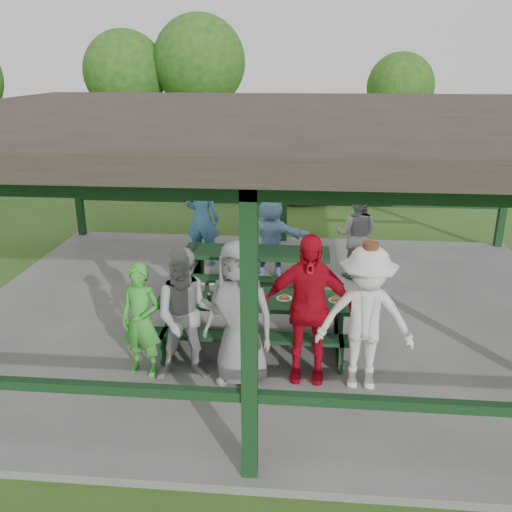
# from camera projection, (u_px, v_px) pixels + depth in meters

# --- Properties ---
(ground) EXTENTS (90.00, 90.00, 0.00)m
(ground) POSITION_uv_depth(u_px,v_px,m) (273.00, 315.00, 9.02)
(ground) COLOR #2F5119
(ground) RESTS_ON ground
(concrete_slab) EXTENTS (10.00, 8.00, 0.10)m
(concrete_slab) POSITION_uv_depth(u_px,v_px,m) (273.00, 313.00, 9.00)
(concrete_slab) COLOR #60605C
(concrete_slab) RESTS_ON ground
(pavilion_structure) EXTENTS (10.60, 8.60, 3.24)m
(pavilion_structure) POSITION_uv_depth(u_px,v_px,m) (275.00, 121.00, 7.95)
(pavilion_structure) COLOR black
(pavilion_structure) RESTS_ON concrete_slab
(picnic_table_near) EXTENTS (2.74, 1.39, 0.75)m
(picnic_table_near) POSITION_uv_depth(u_px,v_px,m) (255.00, 315.00, 7.71)
(picnic_table_near) COLOR black
(picnic_table_near) RESTS_ON concrete_slab
(picnic_table_far) EXTENTS (2.56, 1.39, 0.75)m
(picnic_table_far) POSITION_uv_depth(u_px,v_px,m) (256.00, 266.00, 9.60)
(picnic_table_far) COLOR black
(picnic_table_far) RESTS_ON concrete_slab
(table_setting) EXTENTS (2.36, 0.45, 0.10)m
(table_setting) POSITION_uv_depth(u_px,v_px,m) (234.00, 294.00, 7.66)
(table_setting) COLOR white
(table_setting) RESTS_ON picnic_table_near
(contestant_green) EXTENTS (0.63, 0.48, 1.52)m
(contestant_green) POSITION_uv_depth(u_px,v_px,m) (141.00, 320.00, 6.93)
(contestant_green) COLOR green
(contestant_green) RESTS_ON concrete_slab
(contestant_grey_left) EXTENTS (0.98, 0.84, 1.77)m
(contestant_grey_left) POSITION_uv_depth(u_px,v_px,m) (187.00, 316.00, 6.76)
(contestant_grey_left) COLOR #969699
(contestant_grey_left) RESTS_ON concrete_slab
(contestant_grey_mid) EXTENTS (1.07, 0.87, 1.89)m
(contestant_grey_mid) POSITION_uv_depth(u_px,v_px,m) (240.00, 314.00, 6.68)
(contestant_grey_mid) COLOR gray
(contestant_grey_mid) RESTS_ON concrete_slab
(contestant_red) EXTENTS (1.16, 0.50, 1.95)m
(contestant_red) POSITION_uv_depth(u_px,v_px,m) (307.00, 308.00, 6.77)
(contestant_red) COLOR red
(contestant_red) RESTS_ON concrete_slab
(contestant_white_fedora) EXTENTS (1.23, 0.75, 1.91)m
(contestant_white_fedora) POSITION_uv_depth(u_px,v_px,m) (365.00, 319.00, 6.59)
(contestant_white_fedora) COLOR silver
(contestant_white_fedora) RESTS_ON concrete_slab
(spectator_lblue) EXTENTS (1.53, 0.81, 1.57)m
(spectator_lblue) POSITION_uv_depth(u_px,v_px,m) (271.00, 236.00, 10.21)
(spectator_lblue) COLOR #9AC3EE
(spectator_lblue) RESTS_ON concrete_slab
(spectator_blue) EXTENTS (0.75, 0.55, 1.89)m
(spectator_blue) POSITION_uv_depth(u_px,v_px,m) (202.00, 219.00, 10.76)
(spectator_blue) COLOR teal
(spectator_blue) RESTS_ON concrete_slab
(spectator_grey) EXTENTS (0.92, 0.77, 1.67)m
(spectator_grey) POSITION_uv_depth(u_px,v_px,m) (356.00, 235.00, 10.13)
(spectator_grey) COLOR gray
(spectator_grey) RESTS_ON concrete_slab
(pickup_truck) EXTENTS (5.69, 3.27, 1.49)m
(pickup_truck) POSITION_uv_depth(u_px,v_px,m) (356.00, 173.00, 16.77)
(pickup_truck) COLOR silver
(pickup_truck) RESTS_ON ground
(farm_trailer) EXTENTS (3.87, 1.76, 1.35)m
(farm_trailer) POSITION_uv_depth(u_px,v_px,m) (232.00, 173.00, 17.22)
(farm_trailer) COLOR navy
(farm_trailer) RESTS_ON ground
(tree_far_left) EXTENTS (3.39, 3.39, 5.30)m
(tree_far_left) POSITION_uv_depth(u_px,v_px,m) (125.00, 73.00, 22.25)
(tree_far_left) COLOR #351F15
(tree_far_left) RESTS_ON ground
(tree_left) EXTENTS (3.77, 3.77, 5.89)m
(tree_left) POSITION_uv_depth(u_px,v_px,m) (199.00, 62.00, 22.08)
(tree_left) COLOR #351F15
(tree_left) RESTS_ON ground
(tree_mid) EXTENTS (2.84, 2.84, 4.43)m
(tree_mid) POSITION_uv_depth(u_px,v_px,m) (400.00, 87.00, 23.00)
(tree_mid) COLOR #351F15
(tree_mid) RESTS_ON ground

